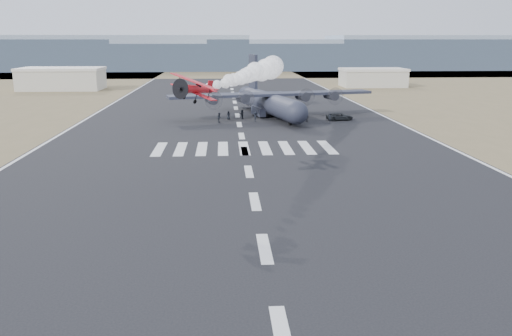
{
  "coord_description": "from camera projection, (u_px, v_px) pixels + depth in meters",
  "views": [
    {
      "loc": [
        -2.95,
        -25.61,
        15.15
      ],
      "look_at": [
        -0.08,
        21.01,
        4.0
      ],
      "focal_mm": 38.0,
      "sensor_mm": 36.0,
      "label": 1
    }
  ],
  "objects": [
    {
      "name": "ground",
      "position": [
        282.0,
        334.0,
        28.56
      ],
      "size": [
        500.0,
        500.0,
        0.0
      ],
      "primitive_type": "plane",
      "color": "black",
      "rests_on": "ground"
    },
    {
      "name": "scrub_far",
      "position": [
        229.0,
        72.0,
        251.85
      ],
      "size": [
        500.0,
        80.0,
        0.0
      ],
      "primitive_type": "cube",
      "color": "brown",
      "rests_on": "ground"
    },
    {
      "name": "runway_markings",
      "position": [
        242.0,
        136.0,
        86.81
      ],
      "size": [
        60.0,
        260.0,
        0.01
      ],
      "primitive_type": null,
      "color": "silver",
      "rests_on": "ground"
    },
    {
      "name": "ridge_seg_c",
      "position": [
        100.0,
        52.0,
        275.12
      ],
      "size": [
        150.0,
        50.0,
        17.0
      ],
      "primitive_type": "cube",
      "color": "gray",
      "rests_on": "ground"
    },
    {
      "name": "ridge_seg_d",
      "position": [
        228.0,
        56.0,
        279.47
      ],
      "size": [
        150.0,
        50.0,
        13.0
      ],
      "primitive_type": "cube",
      "color": "gray",
      "rests_on": "ground"
    },
    {
      "name": "ridge_seg_e",
      "position": [
        352.0,
        54.0,
        283.12
      ],
      "size": [
        150.0,
        50.0,
        15.0
      ],
      "primitive_type": "cube",
      "color": "gray",
      "rests_on": "ground"
    },
    {
      "name": "ridge_seg_f",
      "position": [
        473.0,
        52.0,
        286.77
      ],
      "size": [
        150.0,
        50.0,
        17.0
      ],
      "primitive_type": "cube",
      "color": "gray",
      "rests_on": "ground"
    },
    {
      "name": "hangar_left",
      "position": [
        62.0,
        78.0,
        165.43
      ],
      "size": [
        24.5,
        14.5,
        6.7
      ],
      "color": "#ABA798",
      "rests_on": "ground"
    },
    {
      "name": "hangar_right",
      "position": [
        373.0,
        77.0,
        176.23
      ],
      "size": [
        20.5,
        12.5,
        5.9
      ],
      "color": "#ABA798",
      "rests_on": "ground"
    },
    {
      "name": "aerobatic_biplane",
      "position": [
        195.0,
        89.0,
        53.21
      ],
      "size": [
        5.38,
        5.18,
        2.8
      ],
      "rotation": [
        0.0,
        0.27,
        -0.32
      ],
      "color": "red"
    },
    {
      "name": "smoke_trail",
      "position": [
        263.0,
        71.0,
        79.17
      ],
      "size": [
        12.08,
        32.59,
        3.48
      ],
      "rotation": [
        0.0,
        0.0,
        -0.32
      ],
      "color": "white"
    },
    {
      "name": "transport_aircraft",
      "position": [
        269.0,
        101.0,
        108.24
      ],
      "size": [
        40.94,
        33.48,
        11.9
      ],
      "rotation": [
        0.0,
        0.0,
        0.23
      ],
      "color": "black",
      "rests_on": "ground"
    },
    {
      "name": "support_vehicle",
      "position": [
        340.0,
        117.0,
        103.41
      ],
      "size": [
        5.39,
        3.17,
        1.41
      ],
      "primitive_type": "imported",
      "rotation": [
        0.0,
        0.0,
        1.74
      ],
      "color": "black",
      "rests_on": "ground"
    },
    {
      "name": "crew_a",
      "position": [
        277.0,
        115.0,
        103.96
      ],
      "size": [
        0.64,
        0.53,
        1.74
      ],
      "primitive_type": "imported",
      "rotation": [
        0.0,
        0.0,
        3.13
      ],
      "color": "black",
      "rests_on": "ground"
    },
    {
      "name": "crew_b",
      "position": [
        219.0,
        118.0,
        100.81
      ],
      "size": [
        0.58,
        0.9,
        1.8
      ],
      "primitive_type": "imported",
      "rotation": [
        0.0,
        0.0,
        1.62
      ],
      "color": "black",
      "rests_on": "ground"
    },
    {
      "name": "crew_c",
      "position": [
        255.0,
        117.0,
        101.77
      ],
      "size": [
        0.88,
        1.3,
        1.84
      ],
      "primitive_type": "imported",
      "rotation": [
        0.0,
        0.0,
        1.87
      ],
      "color": "black",
      "rests_on": "ground"
    },
    {
      "name": "crew_d",
      "position": [
        307.0,
        117.0,
        101.49
      ],
      "size": [
        0.91,
        1.07,
        1.63
      ],
      "primitive_type": "imported",
      "rotation": [
        0.0,
        0.0,
        2.11
      ],
      "color": "black",
      "rests_on": "ground"
    },
    {
      "name": "crew_e",
      "position": [
        228.0,
        115.0,
        104.74
      ],
      "size": [
        0.83,
        0.59,
        1.56
      ],
      "primitive_type": "imported",
      "rotation": [
        0.0,
        0.0,
        6.11
      ],
      "color": "black",
      "rests_on": "ground"
    },
    {
      "name": "crew_f",
      "position": [
        242.0,
        115.0,
        104.93
      ],
      "size": [
        0.98,
        1.74,
        1.78
      ],
      "primitive_type": "imported",
      "rotation": [
        0.0,
        0.0,
        5.0
      ],
      "color": "black",
      "rests_on": "ground"
    },
    {
      "name": "crew_g",
      "position": [
        330.0,
        118.0,
        100.03
      ],
      "size": [
        0.77,
        0.83,
        1.8
      ],
      "primitive_type": "imported",
      "rotation": [
        0.0,
        0.0,
        5.16
      ],
      "color": "black",
      "rests_on": "ground"
    },
    {
      "name": "crew_h",
      "position": [
        305.0,
        114.0,
        105.14
      ],
      "size": [
        1.01,
        0.78,
        1.84
      ],
      "primitive_type": "imported",
      "rotation": [
        0.0,
        0.0,
        2.86
      ],
      "color": "black",
      "rests_on": "ground"
    }
  ]
}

